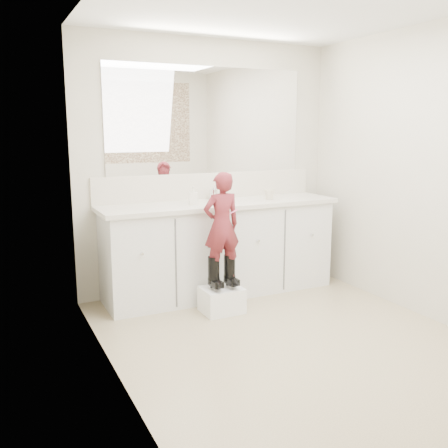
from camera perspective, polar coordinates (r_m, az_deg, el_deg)
floor at (r=3.89m, az=7.51°, el=-12.99°), size 3.00×3.00×0.00m
ceiling at (r=3.65m, az=8.52°, el=23.96°), size 3.00×3.00×0.00m
wall_back at (r=4.89m, az=-1.86°, el=6.57°), size 2.60×0.00×2.60m
wall_left at (r=3.05m, az=-12.80°, el=3.72°), size 0.00×3.00×3.00m
wall_right at (r=4.43m, az=22.18°, el=5.33°), size 0.00×3.00×3.00m
vanity_cabinet at (r=4.76m, az=-0.46°, el=-2.99°), size 2.20×0.55×0.85m
countertop at (r=4.66m, az=-0.39°, el=2.29°), size 2.28×0.58×0.04m
backsplash at (r=4.89m, az=-1.78°, el=4.40°), size 2.28×0.03×0.25m
mirror at (r=4.86m, az=-1.84°, el=11.74°), size 2.00×0.02×1.00m
faucet at (r=4.80m, az=-1.24°, el=3.38°), size 0.08×0.08×0.10m
cup at (r=4.84m, az=5.19°, el=3.40°), size 0.11×0.11×0.10m
soap_bottle at (r=4.50m, az=-3.56°, el=3.28°), size 0.09×0.09×0.17m
step_stool at (r=4.36m, az=-0.27°, el=-8.66°), size 0.34×0.29×0.22m
boot_left at (r=4.25m, az=-1.19°, el=-5.62°), size 0.10×0.19×0.28m
boot_right at (r=4.31m, az=0.63°, el=-5.37°), size 0.10×0.19×0.28m
toddler at (r=4.18m, az=-0.27°, el=-0.15°), size 0.33×0.22×0.90m
toothbrush at (r=4.17m, az=0.75°, el=1.24°), size 0.14×0.01×0.06m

